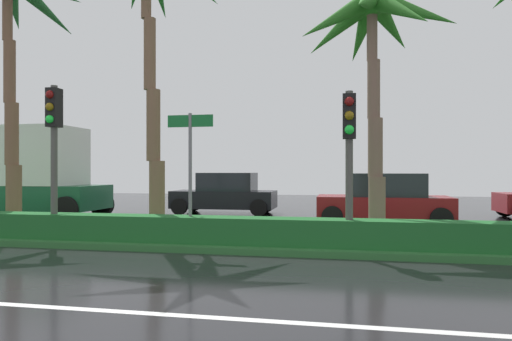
% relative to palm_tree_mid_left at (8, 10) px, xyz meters
% --- Properties ---
extents(ground_plane, '(90.00, 42.00, 0.10)m').
position_rel_palm_tree_mid_left_xyz_m(ground_plane, '(7.59, 0.80, -6.56)').
color(ground_plane, black).
extents(near_lane_divider_stripe, '(81.00, 0.14, 0.01)m').
position_rel_palm_tree_mid_left_xyz_m(near_lane_divider_stripe, '(7.59, -6.20, -6.51)').
color(near_lane_divider_stripe, white).
rests_on(near_lane_divider_stripe, ground_plane).
extents(median_strip, '(85.50, 4.00, 0.15)m').
position_rel_palm_tree_mid_left_xyz_m(median_strip, '(7.59, -0.20, -6.44)').
color(median_strip, '#2D6B33').
rests_on(median_strip, ground_plane).
extents(median_hedge, '(76.50, 0.70, 0.60)m').
position_rel_palm_tree_mid_left_xyz_m(median_hedge, '(7.59, -1.60, -6.06)').
color(median_hedge, '#1E6028').
rests_on(median_hedge, median_strip).
extents(palm_tree_mid_left, '(4.72, 4.28, 7.86)m').
position_rel_palm_tree_mid_left_xyz_m(palm_tree_mid_left, '(0.00, 0.00, 0.00)').
color(palm_tree_mid_left, brown).
rests_on(palm_tree_mid_left, median_strip).
extents(palm_tree_centre, '(4.17, 4.19, 6.56)m').
position_rel_palm_tree_mid_left_xyz_m(palm_tree_centre, '(10.38, 0.43, -1.07)').
color(palm_tree_centre, brown).
rests_on(palm_tree_centre, median_strip).
extents(traffic_signal_median_left, '(0.28, 0.43, 3.76)m').
position_rel_palm_tree_mid_left_xyz_m(traffic_signal_median_left, '(2.63, -1.63, -3.77)').
color(traffic_signal_median_left, '#4C4C47').
rests_on(traffic_signal_median_left, median_strip).
extents(traffic_signal_median_right, '(0.28, 0.43, 3.38)m').
position_rel_palm_tree_mid_left_xyz_m(traffic_signal_median_right, '(9.77, -1.65, -4.03)').
color(traffic_signal_median_right, '#4C4C47').
rests_on(traffic_signal_median_right, median_strip).
extents(street_name_sign, '(1.10, 0.08, 3.00)m').
position_rel_palm_tree_mid_left_xyz_m(street_name_sign, '(6.13, -1.55, -4.44)').
color(street_name_sign, slate).
rests_on(street_name_sign, median_strip).
extents(box_truck_lead, '(6.40, 2.64, 3.46)m').
position_rel_palm_tree_mid_left_xyz_m(box_truck_lead, '(-2.39, 3.63, -4.97)').
color(box_truck_lead, '#195133').
rests_on(box_truck_lead, ground_plane).
extents(car_in_traffic_leading, '(4.30, 2.02, 1.72)m').
position_rel_palm_tree_mid_left_xyz_m(car_in_traffic_leading, '(4.77, 6.79, -5.69)').
color(car_in_traffic_leading, black).
rests_on(car_in_traffic_leading, ground_plane).
extents(car_in_traffic_second, '(4.30, 2.02, 1.72)m').
position_rel_palm_tree_mid_left_xyz_m(car_in_traffic_second, '(11.00, 3.93, -5.69)').
color(car_in_traffic_second, maroon).
rests_on(car_in_traffic_second, ground_plane).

